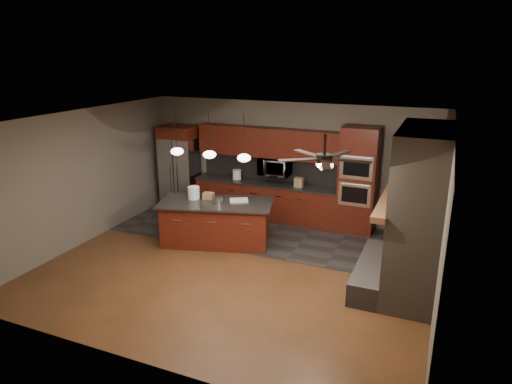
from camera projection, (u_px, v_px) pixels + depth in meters
The scene contains 22 objects.
ground at pixel (237, 267), 8.66m from camera, with size 7.00×7.00×0.00m, color brown.
ceiling at pixel (235, 119), 7.83m from camera, with size 7.00×6.00×0.02m, color white.
back_wall at pixel (290, 161), 10.88m from camera, with size 7.00×0.02×2.80m, color #665E51.
right_wall at pixel (443, 224), 6.94m from camera, with size 0.02×6.00×2.80m, color #665E51.
left_wall at pixel (85, 177), 9.54m from camera, with size 0.02×6.00×2.80m, color #665E51.
slate_tile_patch at pixel (271, 233), 10.24m from camera, with size 7.00×2.40×0.01m, color #2F2D2A.
fireplace_column at pixel (413, 218), 7.50m from camera, with size 1.30×2.10×2.80m.
back_cabinetry at pixel (267, 182), 10.98m from camera, with size 3.59×0.64×2.20m.
oven_tower at pixel (358, 180), 10.04m from camera, with size 0.80×0.63×2.38m.
microwave at pixel (275, 167), 10.79m from camera, with size 0.73×0.41×0.50m, color silver.
refrigerator at pixel (181, 167), 11.69m from camera, with size 0.92×0.75×2.13m.
kitchen_island at pixel (216, 223), 9.60m from camera, with size 2.54×1.66×0.92m.
white_bucket at pixel (194, 193), 9.64m from camera, with size 0.25×0.25×0.26m, color white.
paint_can at pixel (218, 200), 9.36m from camera, with size 0.20×0.20×0.13m, color #A4A5A9.
paint_tray at pixel (239, 200), 9.52m from camera, with size 0.37×0.26×0.04m, color white.
cardboard_box at pixel (209, 196), 9.65m from camera, with size 0.22×0.16×0.14m, color #8F6949.
counter_bucket at pixel (237, 174), 11.20m from camera, with size 0.21×0.21×0.24m, color white.
counter_box at pixel (299, 182), 10.56m from camera, with size 0.20×0.15×0.22m, color #9E8152.
pendant_left at pixel (177, 151), 9.30m from camera, with size 0.26×0.26×0.92m.
pendant_center at pixel (210, 154), 9.02m from camera, with size 0.26×0.26×0.92m.
pendant_right at pixel (244, 158), 8.75m from camera, with size 0.26×0.26×0.92m.
ceiling_fan at pixel (324, 158), 6.56m from camera, with size 1.27×1.33×0.41m.
Camera 1 is at (3.39, -7.08, 3.94)m, focal length 32.00 mm.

